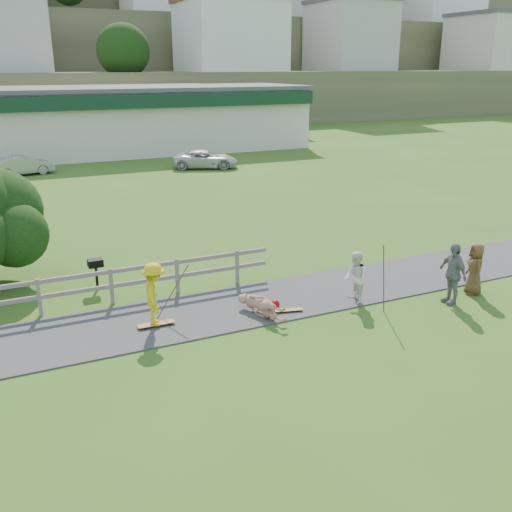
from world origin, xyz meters
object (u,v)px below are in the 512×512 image
Objects in this scene: spectator_a at (355,278)px; car_silver at (22,165)px; bbq at (96,274)px; skater_rider at (155,298)px; spectator_c at (475,269)px; car_white at (206,159)px; skater_fallen at (262,306)px; spectator_b at (453,273)px.

spectator_a is 0.42× the size of car_silver.
bbq is (0.74, -21.99, -0.13)m from car_silver.
skater_rider is at bearing -86.61° from spectator_a.
spectator_c is 0.42× the size of car_silver.
car_silver is (-7.43, 26.33, -0.16)m from spectator_a.
bbq is at bearing 26.79° from skater_rider.
spectator_c is 24.78m from car_white.
car_white is (0.37, 24.77, -0.19)m from spectator_c.
car_white is (9.87, 23.02, -0.25)m from skater_rider.
skater_fallen is 6.76m from spectator_c.
spectator_b is 1.19m from spectator_c.
bbq is at bearing -111.29° from spectator_a.
skater_rider is 25.54m from car_silver.
skater_rider is 25.05m from car_white.
spectator_b is 0.42× the size of car_white.
spectator_c is (1.16, 0.27, -0.12)m from spectator_b.
spectator_c is 1.63× the size of bbq.
spectator_b reaches higher than car_silver.
spectator_b is 29.26m from car_silver.
skater_rider is 9.67m from spectator_c.
skater_rider is 2.97m from skater_fallen.
car_white is at bearing -11.16° from skater_rider.
spectator_b is 10.79m from bbq.
car_white is at bearing -112.53° from car_silver.
car_white is at bearing -155.94° from spectator_c.
spectator_a is at bearing -110.49° from spectator_b.
skater_rider is at bearing 152.23° from skater_fallen.
spectator_c is at bearing -158.75° from car_white.
skater_rider is at bearing 178.89° from car_white.
car_silver reaches higher than car_white.
car_white reaches higher than skater_fallen.
bbq is (-0.92, 3.50, -0.37)m from skater_rider.
spectator_c is 29.43m from car_silver.
spectator_a is at bearing -174.73° from car_silver.
skater_fallen is at bearing -89.04° from skater_rider.
car_white is (11.53, -2.46, -0.01)m from car_silver.
car_white is 22.31m from bbq.
skater_rider is 1.00× the size of skater_fallen.
spectator_a is 0.85× the size of spectator_b.
skater_rider is 0.93× the size of spectator_b.
spectator_a is 2.84m from spectator_b.
spectator_a is 1.60× the size of bbq.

